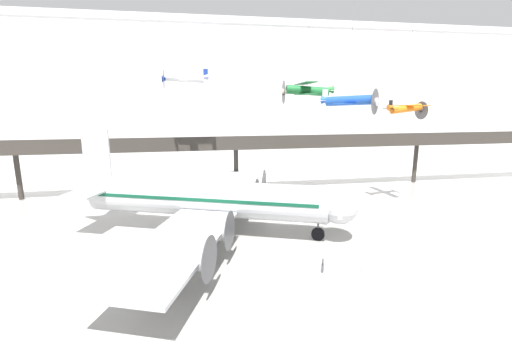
% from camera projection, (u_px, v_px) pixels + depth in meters
% --- Properties ---
extents(ground_plane, '(260.00, 260.00, 0.00)m').
position_uv_depth(ground_plane, '(279.00, 282.00, 26.04)').
color(ground_plane, '#9E9B96').
extents(hangar_back_wall, '(140.00, 3.00, 27.37)m').
position_uv_depth(hangar_back_wall, '(228.00, 100.00, 60.69)').
color(hangar_back_wall, white).
rests_on(hangar_back_wall, ground).
extents(mezzanine_walkway, '(110.00, 3.20, 8.58)m').
position_uv_depth(mezzanine_walkway, '(237.00, 146.00, 50.59)').
color(mezzanine_walkway, '#38332D').
rests_on(mezzanine_walkway, ground).
extents(ceiling_truss_beam, '(120.00, 0.60, 0.60)m').
position_uv_depth(ceiling_truss_beam, '(241.00, 23.00, 41.30)').
color(ceiling_truss_beam, silver).
extents(airliner_silver_main, '(29.87, 34.92, 10.60)m').
position_uv_depth(airliner_silver_main, '(205.00, 199.00, 35.20)').
color(airliner_silver_main, silver).
rests_on(airliner_silver_main, ground).
extents(suspended_plane_orange_highwing, '(5.30, 6.47, 11.04)m').
position_uv_depth(suspended_plane_orange_highwing, '(406.00, 108.00, 42.63)').
color(suspended_plane_orange_highwing, orange).
extents(suspended_plane_green_biplane, '(6.14, 7.53, 9.15)m').
position_uv_depth(suspended_plane_green_biplane, '(307.00, 90.00, 39.49)').
color(suspended_plane_green_biplane, '#1E6B33').
extents(suspended_plane_white_twin, '(5.73, 7.02, 7.52)m').
position_uv_depth(suspended_plane_white_twin, '(185.00, 78.00, 42.32)').
color(suspended_plane_white_twin, silver).
extents(suspended_plane_blue_trainer, '(5.50, 5.53, 9.97)m').
position_uv_depth(suspended_plane_blue_trainer, '(349.00, 101.00, 31.72)').
color(suspended_plane_blue_trainer, '#1E4CAD').
extents(stanchion_barrier, '(0.36, 0.36, 1.08)m').
position_uv_depth(stanchion_barrier, '(362.00, 270.00, 27.30)').
color(stanchion_barrier, '#B2B5BA').
rests_on(stanchion_barrier, ground).
extents(info_sign_pedestal, '(0.40, 0.71, 1.24)m').
position_uv_depth(info_sign_pedestal, '(323.00, 266.00, 27.53)').
color(info_sign_pedestal, '#4C4C51').
rests_on(info_sign_pedestal, ground).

